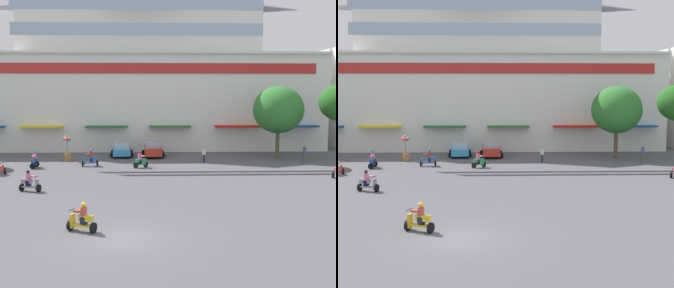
% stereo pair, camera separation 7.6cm
% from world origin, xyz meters
% --- Properties ---
extents(ground_plane, '(128.00, 128.00, 0.00)m').
position_xyz_m(ground_plane, '(0.00, 13.00, 0.00)').
color(ground_plane, '#535359').
extents(colonial_building, '(42.99, 19.57, 20.03)m').
position_xyz_m(colonial_building, '(-0.00, 37.12, 8.80)').
color(colonial_building, white).
rests_on(colonial_building, ground).
extents(plaza_tree_1, '(5.16, 4.93, 7.40)m').
position_xyz_m(plaza_tree_1, '(14.28, 25.14, 4.97)').
color(plaza_tree_1, brown).
rests_on(plaza_tree_1, ground).
extents(parked_car_0, '(2.58, 4.39, 1.46)m').
position_xyz_m(parked_car_0, '(-1.86, 26.88, 0.73)').
color(parked_car_0, '#3494C9').
rests_on(parked_car_0, ground).
extents(parked_car_1, '(2.47, 4.09, 1.54)m').
position_xyz_m(parked_car_1, '(1.46, 26.44, 0.78)').
color(parked_car_1, '#B73122').
rests_on(parked_car_1, ground).
extents(scooter_rider_0, '(1.56, 0.79, 1.56)m').
position_xyz_m(scooter_rider_0, '(-4.33, 20.62, 0.64)').
color(scooter_rider_0, black).
rests_on(scooter_rider_0, ground).
extents(scooter_rider_2, '(1.52, 1.03, 1.48)m').
position_xyz_m(scooter_rider_2, '(-2.03, 1.14, 0.62)').
color(scooter_rider_2, black).
rests_on(scooter_rider_2, ground).
extents(scooter_rider_3, '(1.31, 1.25, 1.51)m').
position_xyz_m(scooter_rider_3, '(0.31, 19.64, 0.61)').
color(scooter_rider_3, black).
rests_on(scooter_rider_3, ground).
extents(scooter_rider_5, '(1.50, 0.84, 1.49)m').
position_xyz_m(scooter_rider_5, '(-7.00, 10.19, 0.62)').
color(scooter_rider_5, black).
rests_on(scooter_rider_5, ground).
extents(scooter_rider_9, '(0.53, 1.39, 1.57)m').
position_xyz_m(scooter_rider_9, '(-9.17, 19.80, 0.65)').
color(scooter_rider_9, black).
rests_on(scooter_rider_9, ground).
extents(pedestrian_0, '(0.37, 0.37, 1.59)m').
position_xyz_m(pedestrian_0, '(6.35, 22.32, 0.90)').
color(pedestrian_0, '#192F41').
rests_on(pedestrian_0, ground).
extents(pedestrian_2, '(0.41, 0.41, 1.68)m').
position_xyz_m(pedestrian_2, '(16.07, 22.09, 0.97)').
color(pedestrian_2, '#4D523B').
rests_on(pedestrian_2, ground).
extents(balloon_vendor_cart, '(0.92, 1.06, 2.52)m').
position_xyz_m(balloon_vendor_cart, '(-7.03, 23.90, 1.14)').
color(balloon_vendor_cart, olive).
rests_on(balloon_vendor_cart, ground).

